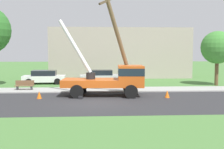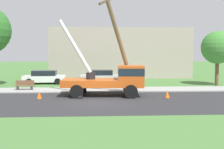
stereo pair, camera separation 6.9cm
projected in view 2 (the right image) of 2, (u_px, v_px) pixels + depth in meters
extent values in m
plane|color=#477538|center=(96.00, 82.00, 30.70)|extent=(120.00, 120.00, 0.00)
cube|color=#2B2B2D|center=(96.00, 102.00, 18.76)|extent=(80.00, 8.34, 0.01)
cube|color=#9E9E99|center=(96.00, 90.00, 24.31)|extent=(80.00, 2.83, 0.10)
cube|color=#C65119|center=(90.00, 83.00, 21.26)|extent=(4.44, 2.66, 0.55)
cube|color=#C65119|center=(131.00, 76.00, 21.19)|extent=(2.04, 2.51, 1.60)
cube|color=#19232D|center=(131.00, 71.00, 21.16)|extent=(2.06, 2.53, 0.56)
cylinder|color=black|center=(91.00, 76.00, 21.21)|extent=(0.70, 0.70, 0.50)
cylinder|color=silver|center=(75.00, 46.00, 21.68)|extent=(2.81, 1.81, 4.26)
cube|color=black|center=(81.00, 98.00, 19.90)|extent=(0.32, 0.32, 0.20)
cube|color=black|center=(85.00, 92.00, 22.79)|extent=(0.32, 0.32, 0.20)
cylinder|color=black|center=(131.00, 92.00, 20.09)|extent=(1.00, 0.30, 1.00)
cylinder|color=black|center=(129.00, 87.00, 22.48)|extent=(1.00, 0.30, 1.00)
cylinder|color=black|center=(77.00, 92.00, 20.11)|extent=(1.00, 0.30, 1.00)
cylinder|color=black|center=(81.00, 87.00, 22.51)|extent=(1.00, 0.30, 1.00)
cylinder|color=brown|center=(120.00, 43.00, 21.85)|extent=(3.14, 2.86, 8.36)
cube|color=brown|center=(107.00, 0.00, 20.61)|extent=(1.38, 1.26, 0.87)
cone|color=orange|center=(167.00, 94.00, 20.41)|extent=(0.36, 0.36, 0.56)
cone|color=orange|center=(39.00, 95.00, 20.04)|extent=(0.36, 0.36, 0.56)
cube|color=silver|center=(45.00, 79.00, 29.17)|extent=(4.46, 1.95, 0.65)
cube|color=black|center=(44.00, 73.00, 29.12)|extent=(2.52, 1.74, 0.55)
cylinder|color=black|center=(58.00, 81.00, 28.43)|extent=(0.64, 0.22, 0.64)
cylinder|color=black|center=(59.00, 80.00, 30.21)|extent=(0.64, 0.22, 0.64)
cylinder|color=black|center=(29.00, 82.00, 28.17)|extent=(0.64, 0.22, 0.64)
cylinder|color=black|center=(32.00, 80.00, 29.96)|extent=(0.64, 0.22, 0.64)
cube|color=#B7B7BF|center=(101.00, 78.00, 29.91)|extent=(4.46, 1.96, 0.65)
cube|color=black|center=(101.00, 72.00, 29.86)|extent=(2.52, 1.75, 0.55)
cylinder|color=black|center=(115.00, 81.00, 29.17)|extent=(0.64, 0.22, 0.64)
cylinder|color=black|center=(113.00, 79.00, 30.96)|extent=(0.64, 0.22, 0.64)
cylinder|color=black|center=(87.00, 81.00, 28.91)|extent=(0.64, 0.22, 0.64)
cylinder|color=black|center=(87.00, 79.00, 30.69)|extent=(0.64, 0.22, 0.64)
cube|color=brown|center=(24.00, 86.00, 23.94)|extent=(1.60, 0.44, 0.06)
cube|color=brown|center=(25.00, 83.00, 24.11)|extent=(1.60, 0.06, 0.40)
cube|color=#333338|center=(18.00, 88.00, 23.92)|extent=(0.10, 0.40, 0.45)
cube|color=#333338|center=(32.00, 88.00, 23.99)|extent=(0.10, 0.40, 0.45)
cylinder|color=brown|center=(217.00, 68.00, 27.60)|extent=(0.36, 0.36, 3.57)
sphere|color=#3D7F33|center=(218.00, 47.00, 27.42)|extent=(3.26, 3.26, 3.26)
cube|color=#A5998C|center=(120.00, 53.00, 36.98)|extent=(18.00, 6.00, 6.40)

